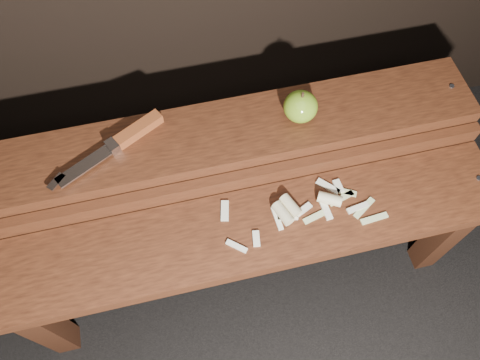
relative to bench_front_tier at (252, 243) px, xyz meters
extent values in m
plane|color=black|center=(0.00, 0.06, -0.35)|extent=(60.00, 60.00, 0.00)
cube|color=black|center=(-0.54, -0.04, -0.16)|extent=(0.06, 0.06, 0.38)
cube|color=black|center=(0.54, -0.04, -0.16)|extent=(0.06, 0.06, 0.38)
cube|color=#401E0F|center=(0.00, 0.01, 0.05)|extent=(1.20, 0.20, 0.04)
cylinder|color=slate|center=(0.56, 0.01, 0.07)|extent=(0.01, 0.01, 0.00)
cube|color=black|center=(-0.54, 0.26, -0.12)|extent=(0.06, 0.06, 0.46)
cube|color=black|center=(0.54, 0.26, -0.12)|extent=(0.06, 0.06, 0.46)
cube|color=#401E0F|center=(0.00, 0.13, 0.09)|extent=(1.20, 0.02, 0.05)
cube|color=#401E0F|center=(0.00, 0.23, 0.13)|extent=(1.20, 0.18, 0.04)
cylinder|color=slate|center=(0.56, 0.23, 0.15)|extent=(0.01, 0.01, 0.00)
ellipsoid|color=olive|center=(0.17, 0.23, 0.18)|extent=(0.08, 0.08, 0.07)
cylinder|color=#382314|center=(0.17, 0.23, 0.22)|extent=(0.01, 0.01, 0.01)
cube|color=brown|center=(-0.20, 0.27, 0.16)|extent=(0.12, 0.08, 0.02)
cube|color=silver|center=(-0.27, 0.24, 0.16)|extent=(0.03, 0.04, 0.03)
cube|color=silver|center=(-0.33, 0.20, 0.16)|extent=(0.13, 0.09, 0.00)
cube|color=silver|center=(-0.39, 0.17, 0.16)|extent=(0.04, 0.04, 0.00)
cube|color=beige|center=(0.23, 0.07, 0.07)|extent=(0.02, 0.04, 0.01)
cube|color=beige|center=(0.25, 0.00, 0.07)|extent=(0.05, 0.02, 0.01)
cube|color=beige|center=(0.06, 0.02, 0.07)|extent=(0.02, 0.06, 0.01)
cube|color=beige|center=(0.09, 0.02, 0.07)|extent=(0.05, 0.02, 0.01)
cube|color=beige|center=(0.20, 0.07, 0.07)|extent=(0.05, 0.05, 0.01)
cube|color=beige|center=(-0.05, 0.07, 0.07)|extent=(0.03, 0.05, 0.01)
cube|color=beige|center=(0.18, 0.02, 0.07)|extent=(0.02, 0.06, 0.01)
cube|color=beige|center=(0.00, -0.02, 0.07)|extent=(0.02, 0.04, 0.01)
cube|color=beige|center=(-0.04, -0.02, 0.07)|extent=(0.05, 0.04, 0.01)
cube|color=beige|center=(0.13, 0.03, 0.07)|extent=(0.05, 0.03, 0.01)
cylinder|color=#C9BB8C|center=(0.08, 0.02, 0.08)|extent=(0.04, 0.06, 0.03)
cylinder|color=#C9BB8C|center=(0.19, 0.03, 0.08)|extent=(0.06, 0.05, 0.03)
cylinder|color=#C9BB8C|center=(0.10, 0.04, 0.08)|extent=(0.05, 0.06, 0.03)
cube|color=#BCC988|center=(0.27, 0.00, 0.07)|extent=(0.06, 0.05, 0.00)
cube|color=#BCC988|center=(0.15, 0.00, 0.07)|extent=(0.07, 0.03, 0.00)
cube|color=#BCC988|center=(0.23, 0.05, 0.07)|extent=(0.06, 0.04, 0.00)
cube|color=#BCC988|center=(0.22, 0.04, 0.07)|extent=(0.07, 0.03, 0.00)
cube|color=#BCC988|center=(0.28, -0.03, 0.07)|extent=(0.07, 0.02, 0.00)
camera|label=1|loc=(-0.12, -0.38, 1.05)|focal=35.00mm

